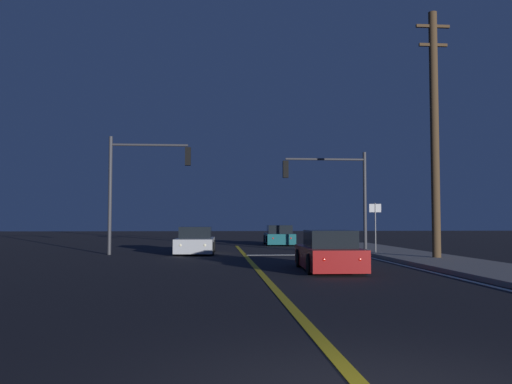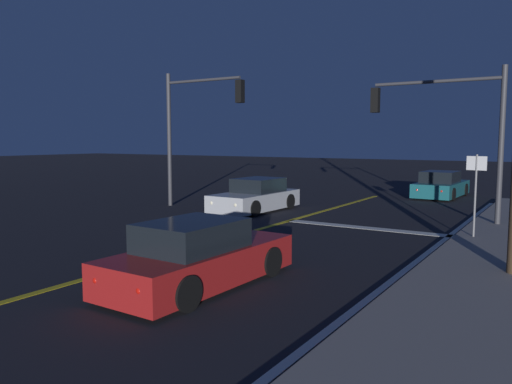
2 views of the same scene
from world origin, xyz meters
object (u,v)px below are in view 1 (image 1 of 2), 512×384
object	(u,v)px
car_far_approaching_silver	(195,242)
traffic_signal_near_right	(334,184)
utility_pole_right	(435,132)
street_sign_corner	(375,220)
traffic_signal_far_left	(140,176)
car_lead_oncoming_red	(329,253)
car_following_oncoming_teal	(279,236)

from	to	relation	value
car_far_approaching_silver	traffic_signal_near_right	size ratio (longest dim) A/B	0.82
utility_pole_right	street_sign_corner	xyz separation A→B (m)	(-1.40, 3.80, -3.64)
traffic_signal_near_right	traffic_signal_far_left	world-z (taller)	traffic_signal_far_left
car_lead_oncoming_red	traffic_signal_near_right	world-z (taller)	traffic_signal_near_right
traffic_signal_near_right	utility_pole_right	world-z (taller)	utility_pole_right
utility_pole_right	street_sign_corner	distance (m)	5.45
car_following_oncoming_teal	traffic_signal_near_right	xyz separation A→B (m)	(1.90, -8.39, 3.01)
traffic_signal_far_left	utility_pole_right	size ratio (longest dim) A/B	0.56
car_lead_oncoming_red	car_far_approaching_silver	bearing A→B (deg)	117.89
car_lead_oncoming_red	car_following_oncoming_teal	bearing A→B (deg)	89.81
utility_pole_right	street_sign_corner	size ratio (longest dim) A/B	4.15
car_lead_oncoming_red	traffic_signal_far_left	distance (m)	12.17
traffic_signal_near_right	traffic_signal_far_left	bearing A→B (deg)	7.98
traffic_signal_far_left	traffic_signal_near_right	bearing A→B (deg)	7.98
utility_pole_right	street_sign_corner	world-z (taller)	utility_pole_right
car_lead_oncoming_red	street_sign_corner	xyz separation A→B (m)	(3.92, 7.65, 1.10)
car_lead_oncoming_red	traffic_signal_far_left	world-z (taller)	traffic_signal_far_left
car_following_oncoming_teal	car_lead_oncoming_red	bearing A→B (deg)	-89.79
car_lead_oncoming_red	traffic_signal_far_left	xyz separation A→B (m)	(-7.46, 9.05, 3.28)
traffic_signal_near_right	utility_pole_right	xyz separation A→B (m)	(2.79, -6.60, 1.73)
traffic_signal_far_left	car_far_approaching_silver	bearing A→B (deg)	11.99
street_sign_corner	car_lead_oncoming_red	bearing A→B (deg)	-117.16
street_sign_corner	utility_pole_right	bearing A→B (deg)	-69.76
car_far_approaching_silver	car_following_oncoming_teal	bearing A→B (deg)	-118.61
traffic_signal_far_left	utility_pole_right	xyz separation A→B (m)	(12.78, -5.20, 1.46)
traffic_signal_near_right	street_sign_corner	bearing A→B (deg)	116.37
traffic_signal_near_right	street_sign_corner	distance (m)	3.66
street_sign_corner	traffic_signal_far_left	bearing A→B (deg)	172.99
car_far_approaching_silver	traffic_signal_near_right	world-z (taller)	traffic_signal_near_right
utility_pole_right	street_sign_corner	bearing A→B (deg)	110.24
traffic_signal_far_left	car_lead_oncoming_red	bearing A→B (deg)	-50.50
car_far_approaching_silver	traffic_signal_far_left	world-z (taller)	traffic_signal_far_left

